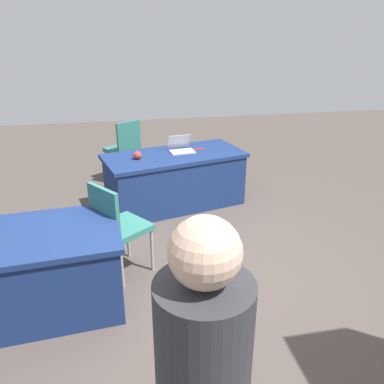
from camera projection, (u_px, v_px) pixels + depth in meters
name	position (u px, v px, depth m)	size (l,w,h in m)	color
ground_plane	(188.00, 282.00, 3.84)	(14.40, 14.40, 0.00)	#4C423D
table_foreground	(175.00, 180.00, 5.37)	(1.99, 1.25, 0.73)	navy
table_mid_right	(11.00, 275.00, 3.32)	(1.92, 1.07, 0.73)	navy
chair_tucked_left	(117.00, 224.00, 3.76)	(0.62, 0.62, 0.98)	#9E9993
chair_back_row	(125.00, 146.00, 6.14)	(0.61, 0.61, 0.98)	#9E9993
laptop_silver	(181.00, 148.00, 5.33)	(0.35, 0.33, 0.21)	silver
yarn_ball	(137.00, 155.00, 5.01)	(0.10, 0.10, 0.10)	#B2382D
scissors_red	(198.00, 149.00, 5.42)	(0.18, 0.04, 0.01)	red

